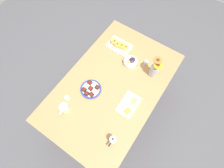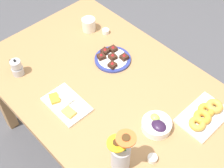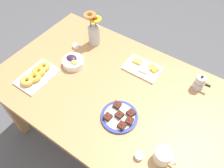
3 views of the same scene
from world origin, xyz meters
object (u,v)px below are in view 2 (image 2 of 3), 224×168
(grape_bowl, at_px, (157,125))
(jam_cup_berry, at_px, (152,158))
(dining_table, at_px, (112,98))
(cheese_platter, at_px, (66,104))
(flower_vase, at_px, (121,155))
(jam_cup_honey, at_px, (106,31))
(moka_pot, at_px, (17,68))
(dessert_plate, at_px, (112,58))
(croissant_platter, at_px, (205,115))
(coffee_mug, at_px, (89,24))

(grape_bowl, height_order, jam_cup_berry, grape_bowl)
(dining_table, distance_m, cheese_platter, 0.30)
(flower_vase, bearing_deg, cheese_platter, -3.63)
(dining_table, xyz_separation_m, flower_vase, (-0.37, 0.30, 0.18))
(jam_cup_honey, bearing_deg, flower_vase, 141.61)
(dining_table, distance_m, grape_bowl, 0.37)
(jam_cup_berry, bearing_deg, grape_bowl, -54.70)
(dining_table, bearing_deg, grape_bowl, 177.36)
(grape_bowl, height_order, moka_pot, moka_pot)
(grape_bowl, bearing_deg, jam_cup_honey, -23.47)
(flower_vase, bearing_deg, jam_cup_honey, -38.39)
(dessert_plate, distance_m, moka_pot, 0.58)
(jam_cup_honey, bearing_deg, croissant_platter, 174.52)
(jam_cup_berry, xyz_separation_m, moka_pot, (0.93, 0.16, 0.03))
(grape_bowl, height_order, cheese_platter, grape_bowl)
(dining_table, height_order, flower_vase, flower_vase)
(jam_cup_honey, xyz_separation_m, dessert_plate, (-0.22, 0.14, -0.00))
(jam_cup_honey, distance_m, moka_pot, 0.64)
(moka_pot, bearing_deg, coffee_mug, -88.00)
(moka_pot, bearing_deg, flower_vase, -177.81)
(croissant_platter, bearing_deg, cheese_platter, 40.59)
(dining_table, distance_m, moka_pot, 0.59)
(coffee_mug, xyz_separation_m, cheese_platter, (-0.41, 0.51, -0.03))
(croissant_platter, relative_size, flower_vase, 1.05)
(croissant_platter, xyz_separation_m, jam_cup_honey, (0.87, -0.08, -0.01))
(jam_cup_honey, bearing_deg, dessert_plate, 146.82)
(cheese_platter, bearing_deg, coffee_mug, -51.70)
(cheese_platter, xyz_separation_m, flower_vase, (-0.46, 0.03, 0.08))
(cheese_platter, xyz_separation_m, jam_cup_berry, (-0.55, -0.10, 0.00))
(coffee_mug, bearing_deg, jam_cup_berry, 156.55)
(cheese_platter, distance_m, moka_pot, 0.39)
(dining_table, height_order, jam_cup_berry, jam_cup_berry)
(coffee_mug, relative_size, croissant_platter, 0.45)
(flower_vase, bearing_deg, coffee_mug, -32.12)
(jam_cup_honey, bearing_deg, jam_cup_berry, 150.88)
(dessert_plate, bearing_deg, coffee_mug, -14.59)
(grape_bowl, xyz_separation_m, moka_pot, (0.83, 0.31, 0.02))
(dining_table, xyz_separation_m, grape_bowl, (-0.35, 0.02, 0.12))
(jam_cup_honey, relative_size, jam_cup_berry, 1.00)
(jam_cup_honey, height_order, moka_pot, moka_pot)
(grape_bowl, bearing_deg, jam_cup_berry, 125.30)
(grape_bowl, height_order, jam_cup_honey, grape_bowl)
(grape_bowl, xyz_separation_m, jam_cup_berry, (-0.11, 0.15, -0.01))
(dining_table, xyz_separation_m, croissant_platter, (-0.48, -0.22, 0.11))
(coffee_mug, distance_m, grape_bowl, 0.89)
(dining_table, relative_size, croissant_platter, 5.71)
(dining_table, bearing_deg, flower_vase, 141.48)
(jam_cup_berry, xyz_separation_m, dessert_plate, (0.63, -0.33, -0.00))
(grape_bowl, relative_size, croissant_platter, 0.56)
(coffee_mug, distance_m, flower_vase, 1.02)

